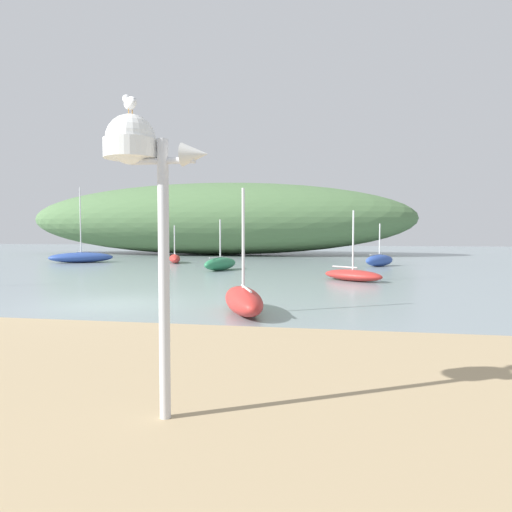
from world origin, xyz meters
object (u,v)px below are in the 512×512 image
sailboat_outer_mooring (353,275)px  sailboat_centre_water (175,258)px  sailboat_by_sandbar (243,300)px  sailboat_off_point (220,264)px  seagull_on_radar (130,102)px  sailboat_near_shore (81,257)px  sailboat_mid_channel (379,260)px  mast_structure (140,164)px

sailboat_outer_mooring → sailboat_centre_water: (-12.07, 9.97, 0.05)m
sailboat_by_sandbar → sailboat_centre_water: sailboat_by_sandbar is taller
sailboat_outer_mooring → sailboat_off_point: bearing=148.6°
seagull_on_radar → sailboat_by_sandbar: size_ratio=0.08×
sailboat_outer_mooring → sailboat_centre_water: bearing=140.5°
sailboat_near_shore → sailboat_mid_channel: bearing=0.3°
mast_structure → sailboat_mid_channel: 26.49m
sailboat_mid_channel → sailboat_by_sandbar: 19.03m
sailboat_near_shore → sailboat_by_sandbar: 24.01m
sailboat_near_shore → sailboat_by_sandbar: size_ratio=1.58×
sailboat_off_point → sailboat_outer_mooring: size_ratio=0.96×
seagull_on_radar → sailboat_off_point: 21.92m
sailboat_outer_mooring → sailboat_centre_water: 15.66m
sailboat_outer_mooring → sailboat_mid_channel: bearing=78.2°
sailboat_by_sandbar → sailboat_near_shore: bearing=130.5°
sailboat_near_shore → sailboat_mid_channel: sailboat_near_shore is taller
sailboat_off_point → sailboat_centre_water: size_ratio=1.09×
sailboat_mid_channel → sailboat_off_point: size_ratio=0.90×
seagull_on_radar → sailboat_mid_channel: 26.58m
sailboat_off_point → sailboat_by_sandbar: sailboat_by_sandbar is taller
sailboat_near_shore → sailboat_mid_channel: size_ratio=1.97×
sailboat_off_point → sailboat_centre_water: (-4.74, 5.49, -0.06)m
sailboat_outer_mooring → sailboat_centre_water: sailboat_outer_mooring is taller
sailboat_near_shore → mast_structure: bearing=-58.2°
seagull_on_radar → sailboat_off_point: bearing=101.9°
mast_structure → sailboat_outer_mooring: size_ratio=1.04×
sailboat_mid_channel → sailboat_outer_mooring: size_ratio=0.86×
seagull_on_radar → sailboat_near_shore: size_ratio=0.05×
sailboat_mid_channel → sailboat_centre_water: 14.02m
sailboat_near_shore → sailboat_centre_water: 6.76m
seagull_on_radar → sailboat_mid_channel: seagull_on_radar is taller
mast_structure → sailboat_near_shore: (-16.04, 25.86, -2.59)m
sailboat_near_shore → sailboat_off_point: size_ratio=1.77×
sailboat_outer_mooring → seagull_on_radar: bearing=-99.7°
sailboat_off_point → sailboat_outer_mooring: bearing=-31.4°
sailboat_outer_mooring → sailboat_by_sandbar: bearing=-109.2°
sailboat_by_sandbar → sailboat_mid_channel: bearing=74.5°
mast_structure → sailboat_outer_mooring: (2.74, 16.74, -2.70)m
sailboat_mid_channel → sailboat_centre_water: bearing=176.9°
sailboat_near_shore → sailboat_outer_mooring: (18.78, -9.12, -0.11)m
sailboat_centre_water → sailboat_off_point: bearing=-49.2°
sailboat_mid_channel → sailboat_by_sandbar: bearing=-105.5°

